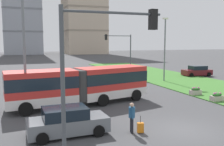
# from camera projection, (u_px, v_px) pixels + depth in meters

# --- Properties ---
(ground_plane) EXTENTS (260.00, 260.00, 0.00)m
(ground_plane) POSITION_uv_depth(u_px,v_px,m) (183.00, 130.00, 14.87)
(ground_plane) COLOR #424244
(grass_median) EXTENTS (10.00, 70.00, 0.08)m
(grass_median) POSITION_uv_depth(u_px,v_px,m) (215.00, 88.00, 28.15)
(grass_median) COLOR #3D752D
(grass_median) RESTS_ON ground_plane
(articulated_bus) EXTENTS (11.99, 4.37, 3.00)m
(articulated_bus) POSITION_uv_depth(u_px,v_px,m) (81.00, 85.00, 20.70)
(articulated_bus) COLOR red
(articulated_bus) RESTS_ON ground
(car_maroon_sedan) EXTENTS (4.53, 2.31, 1.58)m
(car_maroon_sedan) POSITION_uv_depth(u_px,v_px,m) (197.00, 71.00, 38.37)
(car_maroon_sedan) COLOR maroon
(car_maroon_sedan) RESTS_ON ground
(car_white_van) EXTENTS (4.50, 2.22, 1.58)m
(car_white_van) POSITION_uv_depth(u_px,v_px,m) (45.00, 79.00, 29.93)
(car_white_van) COLOR silver
(car_white_van) RESTS_ON ground
(car_grey_wagon) EXTENTS (4.44, 2.10, 1.58)m
(car_grey_wagon) POSITION_uv_depth(u_px,v_px,m) (67.00, 122.00, 14.00)
(car_grey_wagon) COLOR slate
(car_grey_wagon) RESTS_ON ground
(pedestrian_crossing) EXTENTS (0.36, 0.57, 1.74)m
(pedestrian_crossing) POSITION_uv_depth(u_px,v_px,m) (132.00, 116.00, 14.31)
(pedestrian_crossing) COLOR black
(pedestrian_crossing) RESTS_ON ground
(rolling_suitcase) EXTENTS (0.41, 0.32, 0.97)m
(rolling_suitcase) POSITION_uv_depth(u_px,v_px,m) (140.00, 128.00, 14.37)
(rolling_suitcase) COLOR orange
(rolling_suitcase) RESTS_ON ground
(flower_planter_1) EXTENTS (1.10, 0.56, 0.74)m
(flower_planter_1) POSITION_uv_depth(u_px,v_px,m) (217.00, 97.00, 21.88)
(flower_planter_1) COLOR #B7AD9E
(flower_planter_1) RESTS_ON grass_median
(flower_planter_2) EXTENTS (1.10, 0.56, 0.74)m
(flower_planter_2) POSITION_uv_depth(u_px,v_px,m) (196.00, 91.00, 24.49)
(flower_planter_2) COLOR #B7AD9E
(flower_planter_2) RESTS_ON grass_median
(traffic_light_near_left) EXTENTS (3.99, 0.28, 6.43)m
(traffic_light_near_left) POSITION_uv_depth(u_px,v_px,m) (96.00, 62.00, 9.37)
(traffic_light_near_left) COLOR #474C51
(traffic_light_near_left) RESTS_ON ground
(traffic_light_far_right) EXTENTS (4.20, 0.28, 6.23)m
(traffic_light_far_right) POSITION_uv_depth(u_px,v_px,m) (122.00, 48.00, 36.65)
(traffic_light_far_right) COLOR #474C51
(traffic_light_far_right) RESTS_ON ground
(streetlight_left) EXTENTS (0.70, 0.28, 8.43)m
(streetlight_left) POSITION_uv_depth(u_px,v_px,m) (24.00, 49.00, 17.72)
(streetlight_left) COLOR slate
(streetlight_left) RESTS_ON ground
(streetlight_median) EXTENTS (0.70, 0.28, 8.23)m
(streetlight_median) POSITION_uv_depth(u_px,v_px,m) (165.00, 47.00, 32.71)
(streetlight_median) COLOR slate
(streetlight_median) RESTS_ON ground
(apartment_tower_westcentre) EXTENTS (15.25, 15.42, 45.10)m
(apartment_tower_westcentre) POSITION_uv_depth(u_px,v_px,m) (22.00, 0.00, 105.37)
(apartment_tower_westcentre) COLOR #9EA3AD
(apartment_tower_westcentre) RESTS_ON ground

